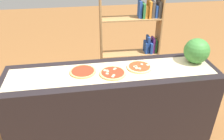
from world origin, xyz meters
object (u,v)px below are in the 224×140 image
watermelon (197,51)px  bookshelf (137,36)px  pizza_plain_0 (83,71)px  pizza_mushroom_2 (139,67)px  pizza_mushroom_1 (113,73)px

watermelon → bookshelf: bookshelf is taller
pizza_plain_0 → pizza_mushroom_2: pizza_mushroom_2 is taller
pizza_mushroom_1 → watermelon: size_ratio=0.98×
pizza_plain_0 → bookshelf: bookshelf is taller
pizza_plain_0 → pizza_mushroom_1: 0.30m
watermelon → bookshelf: size_ratio=0.16×
pizza_mushroom_2 → watermelon: size_ratio=0.96×
pizza_plain_0 → pizza_mushroom_2: size_ratio=1.02×
pizza_mushroom_1 → pizza_mushroom_2: (0.29, 0.08, 0.00)m
pizza_plain_0 → watermelon: size_ratio=0.98×
pizza_plain_0 → pizza_mushroom_1: size_ratio=1.00×
pizza_plain_0 → pizza_mushroom_2: bearing=-0.3°
pizza_mushroom_2 → pizza_mushroom_1: bearing=-165.3°
pizza_plain_0 → pizza_mushroom_1: (0.29, -0.08, 0.00)m
pizza_plain_0 → bookshelf: bearing=52.5°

